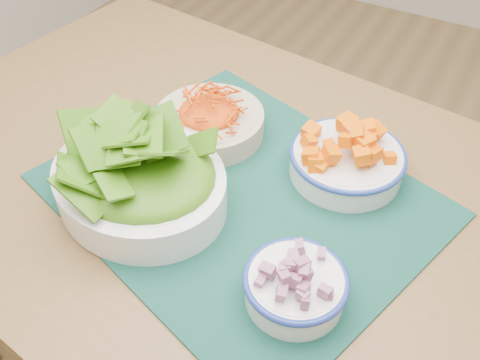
# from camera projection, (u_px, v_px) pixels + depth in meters

# --- Properties ---
(ground) EXTENTS (4.00, 4.00, 0.00)m
(ground) POSITION_uv_depth(u_px,v_px,m) (290.00, 305.00, 1.58)
(ground) COLOR tan
(ground) RESTS_ON ground
(table) EXTENTS (1.30, 0.95, 0.75)m
(table) POSITION_uv_depth(u_px,v_px,m) (217.00, 213.00, 0.96)
(table) COLOR brown
(table) RESTS_ON ground
(placemat) EXTENTS (0.68, 0.61, 0.00)m
(placemat) POSITION_uv_depth(u_px,v_px,m) (240.00, 194.00, 0.85)
(placemat) COLOR black
(placemat) RESTS_ON table
(carrot_bowl) EXTENTS (0.25, 0.25, 0.07)m
(carrot_bowl) POSITION_uv_depth(u_px,v_px,m) (209.00, 118.00, 0.94)
(carrot_bowl) COLOR #C2AF90
(carrot_bowl) RESTS_ON placemat
(squash_bowl) EXTENTS (0.22, 0.22, 0.09)m
(squash_bowl) POSITION_uv_depth(u_px,v_px,m) (348.00, 154.00, 0.85)
(squash_bowl) COLOR white
(squash_bowl) RESTS_ON placemat
(lettuce_bowl) EXTENTS (0.33, 0.29, 0.14)m
(lettuce_bowl) POSITION_uv_depth(u_px,v_px,m) (138.00, 170.00, 0.80)
(lettuce_bowl) COLOR white
(lettuce_bowl) RESTS_ON placemat
(onion_bowl) EXTENTS (0.15, 0.15, 0.07)m
(onion_bowl) POSITION_uv_depth(u_px,v_px,m) (296.00, 283.00, 0.69)
(onion_bowl) COLOR white
(onion_bowl) RESTS_ON placemat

